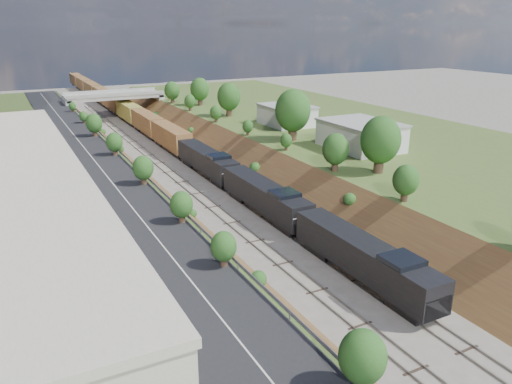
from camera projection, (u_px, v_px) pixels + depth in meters
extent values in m
cube|color=#445D26|center=(373.00, 147.00, 90.95)|extent=(44.00, 180.00, 5.00)
cube|color=brown|center=(134.00, 196.00, 72.63)|extent=(10.00, 180.00, 10.00)
cube|color=brown|center=(267.00, 176.00, 82.19)|extent=(10.00, 180.00, 10.00)
cube|color=gray|center=(189.00, 187.00, 76.25)|extent=(1.58, 180.00, 0.18)
cube|color=gray|center=(220.00, 182.00, 78.51)|extent=(1.58, 180.00, 0.18)
cube|color=black|center=(99.00, 166.00, 69.06)|extent=(8.00, 180.00, 0.10)
cube|color=#99999E|center=(128.00, 159.00, 70.68)|extent=(0.06, 171.00, 0.30)
cube|color=maroon|center=(2.00, 232.00, 44.77)|extent=(14.00, 62.00, 2.20)
cube|color=gray|center=(68.00, 112.00, 123.60)|extent=(1.50, 8.00, 6.20)
cube|color=gray|center=(158.00, 105.00, 133.60)|extent=(1.50, 8.00, 6.20)
cube|color=gray|center=(114.00, 96.00, 127.61)|extent=(24.00, 8.00, 1.00)
cube|color=gray|center=(117.00, 95.00, 123.98)|extent=(24.00, 0.30, 0.80)
cube|color=gray|center=(110.00, 91.00, 130.72)|extent=(24.00, 0.30, 0.80)
cube|color=silver|center=(361.00, 136.00, 78.65)|extent=(9.00, 12.00, 4.00)
cube|color=silver|center=(287.00, 116.00, 97.01)|extent=(8.00, 10.00, 3.60)
cylinder|color=#473323|center=(379.00, 163.00, 65.95)|extent=(1.30, 1.30, 2.62)
ellipsoid|color=#254D1B|center=(381.00, 140.00, 64.94)|extent=(5.25, 5.25, 6.30)
cylinder|color=#473323|center=(254.00, 283.00, 36.82)|extent=(0.66, 0.66, 1.22)
ellipsoid|color=#254D1B|center=(254.00, 266.00, 36.35)|extent=(2.45, 2.45, 2.94)
cube|color=black|center=(410.00, 307.00, 43.34)|extent=(2.40, 4.00, 0.90)
cube|color=black|center=(363.00, 256.00, 48.24)|extent=(3.20, 19.20, 3.18)
cube|color=black|center=(424.00, 301.00, 41.64)|extent=(2.94, 3.00, 1.80)
cube|color=silver|center=(426.00, 291.00, 41.32)|extent=(2.94, 3.00, 0.15)
cube|color=black|center=(402.00, 262.00, 43.43)|extent=(3.14, 3.10, 0.90)
cube|color=black|center=(264.00, 195.00, 65.24)|extent=(3.20, 19.20, 3.18)
cube|color=black|center=(207.00, 160.00, 82.24)|extent=(3.20, 19.20, 3.18)
cube|color=brown|center=(108.00, 98.00, 148.29)|extent=(3.20, 136.00, 3.84)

